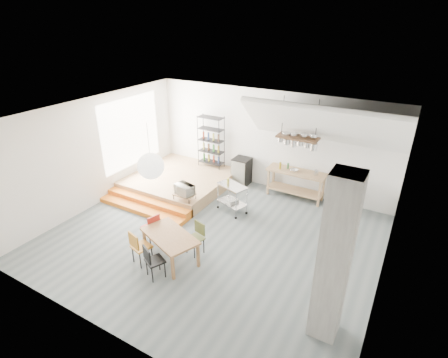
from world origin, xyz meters
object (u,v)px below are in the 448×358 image
Objects in this scene: dining_table at (170,238)px; mini_fridge at (242,171)px; stove at (341,194)px; rolling_cart at (232,195)px.

mini_fridge is at bearing 116.03° from dining_table.
rolling_cart is (-2.70, -1.73, 0.07)m from stove.
rolling_cart is (0.20, 2.65, -0.05)m from dining_table.
rolling_cart is at bearing -147.30° from stove.
mini_fridge is (-0.41, 4.43, -0.14)m from dining_table.
stove is at bearing -0.76° from mini_fridge.
mini_fridge is at bearing 128.68° from rolling_cart.
dining_table is 1.66× the size of rolling_cart.
dining_table is 4.45m from mini_fridge.
stove is 1.22× the size of rolling_cart.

